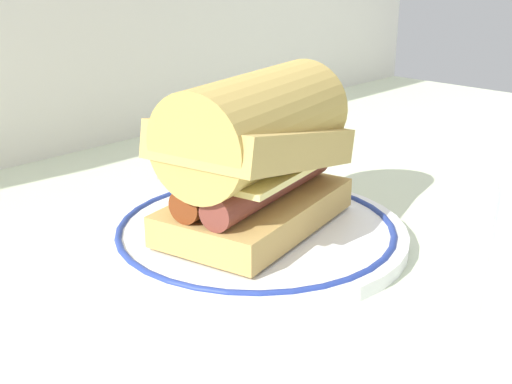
% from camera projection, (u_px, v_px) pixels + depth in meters
% --- Properties ---
extents(ground_plane, '(1.50, 1.50, 0.00)m').
position_uv_depth(ground_plane, '(290.00, 242.00, 0.57)').
color(ground_plane, beige).
extents(plate, '(0.26, 0.26, 0.01)m').
position_uv_depth(plate, '(256.00, 232.00, 0.57)').
color(plate, white).
rests_on(plate, ground_plane).
extents(sausage_sandwich, '(0.19, 0.13, 0.13)m').
position_uv_depth(sausage_sandwich, '(256.00, 151.00, 0.55)').
color(sausage_sandwich, tan).
rests_on(sausage_sandwich, plate).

